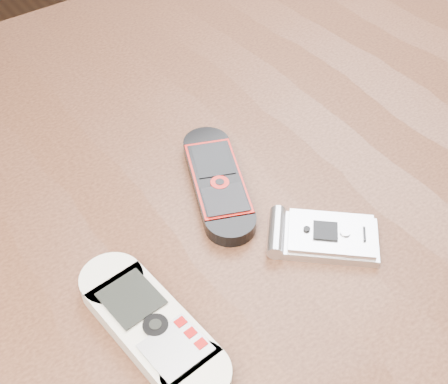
{
  "coord_description": "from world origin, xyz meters",
  "views": [
    {
      "loc": [
        -0.21,
        -0.31,
        1.14
      ],
      "look_at": [
        0.01,
        0.0,
        0.76
      ],
      "focal_mm": 50.0,
      "sensor_mm": 36.0,
      "label": 1
    }
  ],
  "objects_px": {
    "table": "(220,276)",
    "motorola_razr": "(328,236)",
    "nokia_white": "(152,326)",
    "nokia_black_red": "(218,182)"
  },
  "relations": [
    {
      "from": "table",
      "to": "motorola_razr",
      "type": "height_order",
      "value": "motorola_razr"
    },
    {
      "from": "nokia_white",
      "to": "nokia_black_red",
      "type": "height_order",
      "value": "nokia_white"
    },
    {
      "from": "nokia_black_red",
      "to": "motorola_razr",
      "type": "xyz_separation_m",
      "value": [
        0.04,
        -0.1,
        -0.0
      ]
    },
    {
      "from": "motorola_razr",
      "to": "nokia_black_red",
      "type": "bearing_deg",
      "value": 61.41
    },
    {
      "from": "table",
      "to": "nokia_black_red",
      "type": "distance_m",
      "value": 0.11
    },
    {
      "from": "table",
      "to": "nokia_white",
      "type": "bearing_deg",
      "value": -145.26
    },
    {
      "from": "nokia_white",
      "to": "motorola_razr",
      "type": "bearing_deg",
      "value": -8.44
    },
    {
      "from": "nokia_white",
      "to": "nokia_black_red",
      "type": "bearing_deg",
      "value": 32.1
    },
    {
      "from": "table",
      "to": "nokia_black_red",
      "type": "height_order",
      "value": "nokia_black_red"
    },
    {
      "from": "nokia_black_red",
      "to": "motorola_razr",
      "type": "distance_m",
      "value": 0.11
    }
  ]
}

